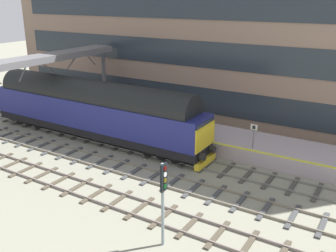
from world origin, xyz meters
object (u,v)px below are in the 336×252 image
Objects in this scene: signal_post_near at (163,193)px; waiting_passenger at (206,122)px; platform_number_sign at (254,133)px; diesel_locomotive at (93,108)px.

signal_post_near reaches higher than waiting_passenger.
platform_number_sign is 1.03× the size of waiting_passenger.
platform_number_sign is at bearing -1.25° from signal_post_near.
diesel_locomotive is 8.79m from waiting_passenger.
waiting_passenger is at bearing 17.32° from signal_post_near.
platform_number_sign is at bearing -80.20° from diesel_locomotive.
signal_post_near is at bearing 178.75° from platform_number_sign.
platform_number_sign is 3.89m from waiting_passenger.
diesel_locomotive is 11.67× the size of platform_number_sign.
waiting_passenger is (2.84, -8.31, -0.50)m from diesel_locomotive.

